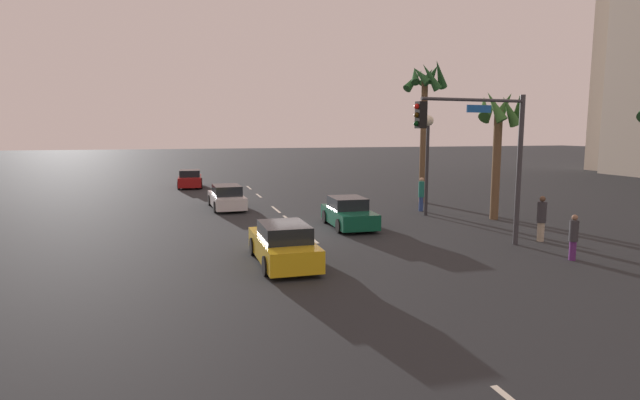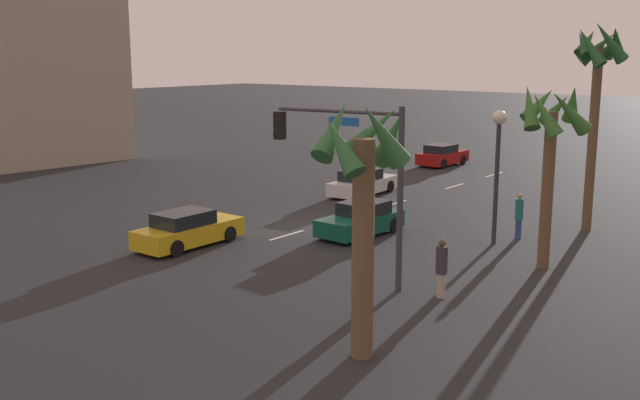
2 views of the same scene
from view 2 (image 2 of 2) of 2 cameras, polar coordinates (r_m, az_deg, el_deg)
name	(u,v)px [view 2 (image 2 of 2)]	position (r m, az deg, el deg)	size (l,w,h in m)	color
ground_plane	(317,227)	(32.54, -0.27, -2.08)	(220.00, 220.00, 0.00)	#232628
lane_stripe_0	(494,175)	(47.70, 13.31, 1.93)	(2.47, 0.14, 0.01)	silver
lane_stripe_1	(454,186)	(43.06, 10.34, 1.06)	(2.15, 0.14, 0.01)	silver
lane_stripe_2	(393,204)	(37.48, 5.64, -0.33)	(2.59, 0.14, 0.01)	silver
lane_stripe_3	(353,216)	(34.66, 2.53, -1.25)	(2.43, 0.14, 0.01)	silver
lane_stripe_4	(287,235)	(31.04, -2.58, -2.74)	(2.16, 0.14, 0.01)	silver
car_0	(363,183)	(39.83, 3.31, 1.33)	(4.75, 1.98, 1.40)	silver
car_1	(442,156)	(50.93, 9.42, 3.41)	(4.17, 2.03, 1.43)	maroon
car_2	(361,220)	(31.05, 3.19, -1.53)	(4.15, 1.97, 1.40)	#0F5138
car_3	(188,230)	(29.66, -10.17, -2.28)	(4.57, 1.87, 1.43)	gold
traffic_signal	(354,163)	(23.91, 2.61, 2.88)	(0.77, 4.94, 5.92)	#38383D
streetlamp	(498,150)	(29.73, 13.58, 3.81)	(0.56, 0.56, 5.35)	#2D2D33
pedestrian_0	(519,214)	(31.29, 15.12, -1.08)	(0.39, 0.39, 1.93)	#2D478C
pedestrian_1	(360,288)	(21.50, 3.09, -6.78)	(0.41, 0.41, 1.63)	#59266B
pedestrian_2	(442,267)	(23.33, 9.37, -5.12)	(0.49, 0.49, 1.89)	#B2A58C
palm_tree_0	(550,131)	(26.54, 17.37, 5.14)	(2.49, 2.69, 6.55)	brown
palm_tree_1	(597,71)	(33.02, 20.63, 9.30)	(2.85, 2.61, 8.89)	brown
palm_tree_2	(363,183)	(17.88, 3.34, 1.35)	(2.56, 2.56, 6.52)	brown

